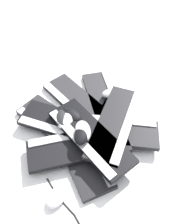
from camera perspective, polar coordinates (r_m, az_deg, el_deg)
The scene contains 18 objects.
ground_plane at distance 1.26m, azimuth -0.76°, elevation -0.29°, with size 3.20×3.20×0.00m, color white.
keyboard_0 at distance 1.20m, azimuth -7.31°, elevation -3.13°, with size 0.37×0.45×0.03m.
keyboard_1 at distance 1.12m, azimuth -2.14°, elevation -8.78°, with size 0.20×0.45×0.03m.
keyboard_2 at distance 1.20m, azimuth 3.89°, elevation -3.21°, with size 0.42×0.41×0.03m.
keyboard_3 at distance 1.30m, azimuth 3.62°, elevation 2.42°, with size 0.18×0.45×0.03m.
keyboard_4 at distance 1.29m, azimuth -2.63°, elevation 2.12°, with size 0.31×0.46×0.03m.
keyboard_5 at distance 1.14m, azimuth 4.62°, elevation -4.28°, with size 0.46×0.31×0.03m.
keyboard_6 at distance 1.13m, azimuth 6.01°, elevation -2.60°, with size 0.39×0.44×0.03m.
keyboard_7 at distance 1.09m, azimuth -2.58°, elevation -7.82°, with size 0.45×0.17×0.03m.
keyboard_8 at distance 1.08m, azimuth 0.08°, elevation -5.66°, with size 0.30×0.46×0.03m.
keyboard_9 at distance 1.17m, azimuth -5.39°, elevation -2.87°, with size 0.44×0.39×0.03m.
mouse_0 at distance 1.14m, azimuth -6.19°, elevation -1.60°, with size 0.11×0.07×0.04m, color black.
mouse_1 at distance 1.14m, azimuth -5.25°, elevation -1.70°, with size 0.11×0.07×0.04m, color silver.
mouse_2 at distance 1.06m, azimuth -1.50°, elevation -4.34°, with size 0.11×0.07×0.04m, color #B7B7BC.
mouse_3 at distance 1.15m, azimuth -4.08°, elevation -0.69°, with size 0.11×0.07×0.04m, color black.
mouse_4 at distance 1.05m, azimuth -1.68°, elevation -5.07°, with size 0.11×0.07×0.04m, color black.
mouse_5 at distance 1.02m, azimuth -7.36°, elevation -18.51°, with size 0.11×0.07×0.04m, color silver.
mouse_6 at distance 1.29m, azimuth 5.28°, elevation 4.22°, with size 0.11×0.07×0.04m, color #B7B7BC.
Camera 1 is at (0.22, 0.78, 0.96)m, focal length 40.00 mm.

